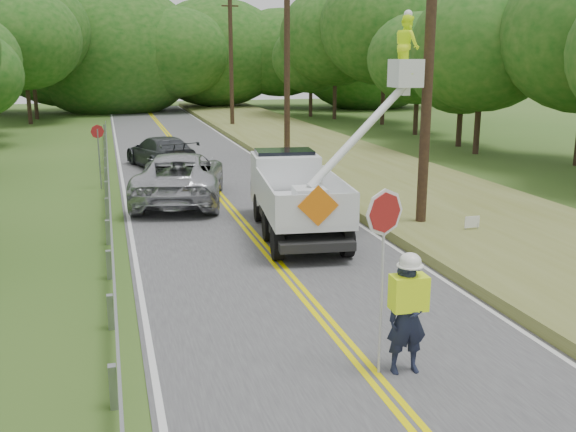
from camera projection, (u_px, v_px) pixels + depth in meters
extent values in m
plane|color=#345D1C|center=(395.00, 403.00, 9.78)|extent=(140.00, 140.00, 0.00)
cube|color=#434345|center=(227.00, 205.00, 22.86)|extent=(7.20, 96.00, 0.02)
cube|color=#FBE800|center=(224.00, 204.00, 22.83)|extent=(0.12, 96.00, 0.00)
cube|color=#FBE800|center=(230.00, 204.00, 22.89)|extent=(0.12, 96.00, 0.00)
cube|color=silver|center=(127.00, 210.00, 21.95)|extent=(0.12, 96.00, 0.00)
cube|color=silver|center=(319.00, 199.00, 23.76)|extent=(0.12, 96.00, 0.00)
cube|color=gray|center=(113.00, 387.00, 9.56)|extent=(0.12, 0.14, 0.70)
cube|color=gray|center=(111.00, 312.00, 12.36)|extent=(0.12, 0.14, 0.70)
cube|color=gray|center=(109.00, 265.00, 15.16)|extent=(0.12, 0.14, 0.70)
cube|color=gray|center=(108.00, 232.00, 17.97)|extent=(0.12, 0.14, 0.70)
cube|color=gray|center=(107.00, 209.00, 20.77)|extent=(0.12, 0.14, 0.70)
cube|color=gray|center=(107.00, 191.00, 23.58)|extent=(0.12, 0.14, 0.70)
cube|color=gray|center=(106.00, 176.00, 26.38)|extent=(0.12, 0.14, 0.70)
cube|color=gray|center=(106.00, 165.00, 29.18)|extent=(0.12, 0.14, 0.70)
cube|color=gray|center=(105.00, 155.00, 31.99)|extent=(0.12, 0.14, 0.70)
cube|color=gray|center=(105.00, 147.00, 34.79)|extent=(0.12, 0.14, 0.70)
cube|color=gray|center=(105.00, 141.00, 37.59)|extent=(0.12, 0.14, 0.70)
cube|color=gray|center=(105.00, 135.00, 40.40)|extent=(0.12, 0.14, 0.70)
cube|color=gray|center=(104.00, 130.00, 43.20)|extent=(0.12, 0.14, 0.70)
cube|color=gray|center=(109.00, 189.00, 22.61)|extent=(0.05, 48.00, 0.34)
cylinder|color=black|center=(429.00, 61.00, 18.30)|extent=(0.30, 0.30, 10.00)
cylinder|color=black|center=(287.00, 59.00, 32.32)|extent=(0.30, 0.30, 10.00)
cylinder|color=black|center=(231.00, 58.00, 46.34)|extent=(0.30, 0.30, 10.00)
cube|color=black|center=(230.00, 6.00, 45.47)|extent=(1.20, 0.10, 0.10)
cube|color=olive|center=(410.00, 190.00, 24.69)|extent=(7.00, 96.00, 0.30)
cylinder|color=#332319|center=(29.00, 100.00, 49.84)|extent=(0.32, 0.32, 3.73)
ellipsoid|color=#164D12|center=(23.00, 39.00, 48.75)|extent=(8.71, 8.71, 7.67)
cylinder|color=#332319|center=(35.00, 94.00, 53.64)|extent=(0.32, 0.32, 4.18)
ellipsoid|color=#164D12|center=(29.00, 30.00, 52.41)|extent=(9.76, 9.76, 8.59)
cylinder|color=#332319|center=(477.00, 124.00, 34.50)|extent=(0.32, 0.32, 3.25)
ellipsoid|color=#164D12|center=(483.00, 47.00, 33.55)|extent=(7.58, 7.58, 6.67)
cylinder|color=#332319|center=(460.00, 123.00, 37.48)|extent=(0.32, 0.32, 2.70)
ellipsoid|color=#164D12|center=(463.00, 65.00, 36.69)|extent=(6.30, 6.30, 5.54)
cylinder|color=#332319|center=(416.00, 113.00, 43.16)|extent=(0.32, 0.32, 2.90)
ellipsoid|color=#164D12|center=(419.00, 58.00, 42.30)|extent=(6.78, 6.78, 5.96)
cylinder|color=#332319|center=(383.00, 97.00, 49.53)|extent=(0.32, 0.32, 4.25)
ellipsoid|color=#164D12|center=(385.00, 26.00, 48.28)|extent=(9.92, 9.92, 8.73)
cylinder|color=#332319|center=(335.00, 95.00, 53.78)|extent=(0.32, 0.32, 3.94)
ellipsoid|color=#164D12|center=(336.00, 36.00, 52.62)|extent=(9.19, 9.19, 8.09)
cylinder|color=#332319|center=(311.00, 100.00, 56.31)|extent=(0.32, 0.32, 2.91)
ellipsoid|color=#164D12|center=(311.00, 58.00, 55.46)|extent=(6.78, 6.78, 5.97)
ellipsoid|color=#164D12|center=(9.00, 52.00, 58.81)|extent=(10.65, 7.99, 7.99)
ellipsoid|color=#164D12|center=(64.00, 52.00, 59.26)|extent=(13.18, 9.89, 9.89)
ellipsoid|color=#164D12|center=(112.00, 52.00, 60.15)|extent=(16.89, 12.67, 12.67)
ellipsoid|color=#164D12|center=(173.00, 52.00, 59.95)|extent=(11.14, 8.36, 8.36)
ellipsoid|color=#164D12|center=(216.00, 53.00, 64.33)|extent=(14.27, 10.70, 10.70)
ellipsoid|color=#164D12|center=(280.00, 53.00, 65.26)|extent=(11.65, 8.74, 8.74)
ellipsoid|color=#164D12|center=(320.00, 53.00, 65.45)|extent=(10.57, 7.93, 7.93)
ellipsoid|color=#164D12|center=(371.00, 53.00, 64.80)|extent=(16.01, 12.01, 12.01)
imported|color=#191E33|center=(408.00, 318.00, 10.51)|extent=(0.72, 0.49, 1.91)
cube|color=#D8FF16|center=(409.00, 293.00, 10.41)|extent=(0.60, 0.39, 0.58)
ellipsoid|color=white|center=(410.00, 261.00, 10.28)|extent=(0.36, 0.36, 0.28)
cylinder|color=#B7B7B7|center=(381.00, 297.00, 10.37)|extent=(0.04, 0.04, 2.67)
cylinder|color=maroon|center=(384.00, 212.00, 10.03)|extent=(0.73, 0.28, 0.76)
cylinder|color=black|center=(277.00, 243.00, 16.52)|extent=(0.37, 0.90, 0.88)
cylinder|color=black|center=(347.00, 240.00, 16.80)|extent=(0.37, 0.90, 0.88)
cylinder|color=black|center=(268.00, 226.00, 18.27)|extent=(0.37, 0.90, 0.88)
cylinder|color=black|center=(331.00, 223.00, 18.55)|extent=(0.37, 0.90, 0.88)
cylinder|color=black|center=(259.00, 207.00, 20.46)|extent=(0.37, 0.90, 0.88)
cylinder|color=black|center=(315.00, 205.00, 20.74)|extent=(0.37, 0.90, 0.88)
cube|color=black|center=(298.00, 220.00, 18.66)|extent=(2.57, 6.03, 0.23)
cube|color=silver|center=(302.00, 209.00, 17.94)|extent=(2.57, 4.41, 0.20)
cube|color=silver|center=(265.00, 195.00, 17.67)|extent=(0.54, 4.18, 0.82)
cube|color=silver|center=(339.00, 192.00, 17.99)|extent=(0.54, 4.18, 0.82)
cube|color=silver|center=(318.00, 211.00, 15.83)|extent=(2.09, 0.29, 0.82)
cube|color=silver|center=(285.00, 179.00, 20.85)|extent=(2.24, 1.96, 1.64)
cube|color=black|center=(284.00, 160.00, 20.88)|extent=(1.95, 1.39, 0.69)
cube|color=silver|center=(309.00, 201.00, 16.86)|extent=(0.91, 0.91, 0.73)
cube|color=silver|center=(406.00, 73.00, 18.20)|extent=(0.78, 0.78, 0.78)
imported|color=#D8FF16|center=(407.00, 45.00, 18.02)|extent=(0.62, 0.80, 1.65)
cube|color=orange|center=(318.00, 206.00, 15.74)|extent=(1.03, 0.16, 1.03)
imported|color=#B3B4BA|center=(180.00, 177.00, 23.21)|extent=(4.16, 6.85, 1.77)
imported|color=#373B3F|center=(161.00, 152.00, 30.28)|extent=(3.38, 5.48, 1.48)
cylinder|color=gray|center=(99.00, 159.00, 25.36)|extent=(0.06, 0.06, 2.39)
cylinder|color=maroon|center=(97.00, 132.00, 25.10)|extent=(0.51, 0.23, 0.54)
cube|color=white|center=(472.00, 222.00, 18.43)|extent=(0.47, 0.05, 0.33)
cylinder|color=gray|center=(466.00, 232.00, 18.45)|extent=(0.02, 0.02, 0.47)
cylinder|color=gray|center=(477.00, 231.00, 18.55)|extent=(0.02, 0.02, 0.47)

